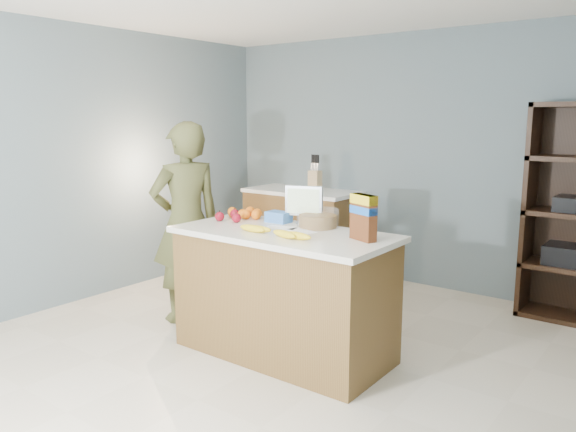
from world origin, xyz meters
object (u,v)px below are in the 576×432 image
Objects in this scene: person at (186,223)px; tv at (304,203)px; counter_peninsula at (284,298)px; cereal_box at (363,214)px.

person reaches higher than tv.
counter_peninsula is 0.72m from tv.
person reaches higher than cereal_box.
person is at bearing 179.75° from cereal_box.
cereal_box is at bearing 111.53° from person.
tv is 0.95× the size of cereal_box.
tv is at bearing 159.93° from cereal_box.
person reaches higher than counter_peninsula.
person is 1.08m from tv.
tv is at bearing 124.02° from person.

